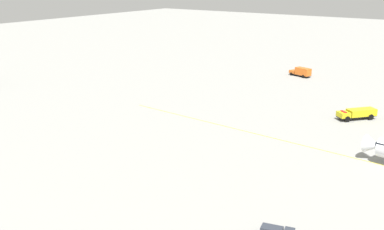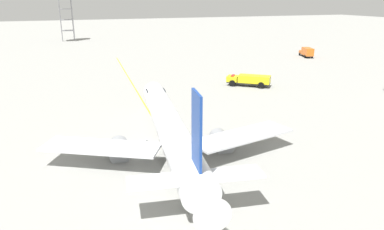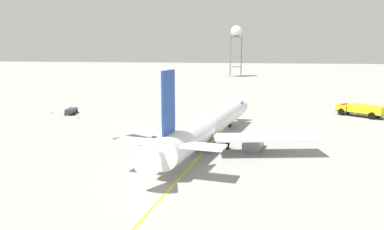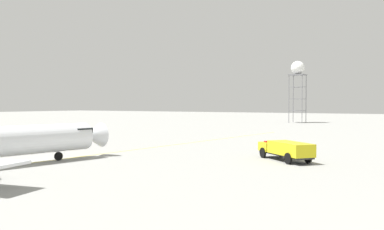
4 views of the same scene
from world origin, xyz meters
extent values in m
cone|color=white|center=(17.16, -5.34, 2.97)|extent=(3.49, 3.86, 3.44)
cube|color=#232326|center=(58.20, -68.55, 0.60)|extent=(8.17, 4.49, 0.20)
cube|color=orange|center=(60.83, -69.42, 1.20)|extent=(3.03, 3.09, 1.00)
cube|color=black|center=(61.86, -69.77, 1.35)|extent=(0.73, 1.99, 0.56)
cube|color=orange|center=(56.98, -68.14, 1.90)|extent=(5.84, 4.03, 2.40)
cylinder|color=black|center=(61.22, -68.25, 0.50)|extent=(1.04, 0.58, 1.00)
cylinder|color=black|center=(60.44, -70.59, 0.50)|extent=(1.04, 0.58, 1.00)
cylinder|color=black|center=(56.19, -66.57, 0.50)|extent=(1.04, 0.58, 1.00)
cylinder|color=black|center=(55.41, -68.91, 0.50)|extent=(1.04, 0.58, 1.00)
cube|color=#232326|center=(27.38, -29.67, 0.80)|extent=(7.88, 8.88, 0.20)
cube|color=yellow|center=(29.63, -26.92, 1.50)|extent=(3.72, 3.65, 1.20)
cube|color=black|center=(30.32, -26.07, 1.68)|extent=(1.90, 1.57, 0.67)
cube|color=yellow|center=(26.56, -30.68, 1.70)|extent=(6.56, 7.14, 1.60)
cube|color=red|center=(29.63, -26.92, 2.20)|extent=(1.92, 1.72, 0.16)
cylinder|color=black|center=(28.39, -26.20, 0.70)|extent=(1.10, 1.26, 1.40)
cylinder|color=black|center=(30.58, -27.99, 0.70)|extent=(1.10, 1.26, 1.40)
cylinder|color=black|center=(24.36, -31.13, 0.70)|extent=(1.10, 1.26, 1.40)
cylinder|color=black|center=(26.56, -32.92, 0.70)|extent=(1.10, 1.26, 1.40)
cube|color=#2D333D|center=(20.64, 29.66, 0.82)|extent=(3.18, 2.24, 0.60)
cylinder|color=black|center=(21.46, 29.01, 0.32)|extent=(0.69, 0.42, 0.64)
camera|label=1|loc=(-3.01, 81.59, 33.62)|focal=44.15mm
camera|label=2|loc=(-43.58, 10.67, 19.03)|focal=34.58mm
camera|label=3|loc=(-55.65, -9.82, 13.84)|focal=36.65mm
camera|label=4|loc=(-24.62, -47.78, 7.39)|focal=38.79mm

